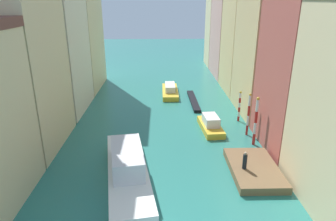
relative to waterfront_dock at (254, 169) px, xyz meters
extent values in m
plane|color=#28756B|center=(-7.81, 14.73, -0.33)|extent=(154.00, 154.00, 0.00)
cube|color=beige|center=(-21.35, 5.91, 9.49)|extent=(6.93, 9.78, 19.63)
cube|color=beige|center=(-21.35, 16.34, 8.66)|extent=(6.93, 10.03, 17.97)
cube|color=beige|center=(-21.35, 27.16, 9.17)|extent=(6.93, 11.06, 19.00)
cube|color=#B25147|center=(5.73, 4.98, 10.23)|extent=(6.93, 8.80, 21.10)
cube|color=#DBB77A|center=(5.73, 14.90, 9.48)|extent=(6.93, 9.91, 19.61)
cube|color=#DBB77A|center=(5.73, 24.78, 9.86)|extent=(6.93, 9.40, 20.36)
cube|color=tan|center=(5.73, 35.44, 6.78)|extent=(6.93, 11.06, 14.22)
cube|color=beige|center=(5.73, 44.98, 8.10)|extent=(6.93, 7.32, 16.84)
cube|color=brown|center=(0.00, 0.00, 0.00)|extent=(3.93, 6.59, 0.65)
cylinder|color=black|center=(-0.96, -0.41, 0.97)|extent=(0.36, 0.36, 1.29)
sphere|color=tan|center=(-0.96, -0.41, 1.75)|extent=(0.26, 0.26, 0.26)
cylinder|color=red|center=(1.52, 5.29, 0.27)|extent=(0.28, 0.28, 1.20)
cylinder|color=white|center=(1.52, 5.29, 1.47)|extent=(0.28, 0.28, 1.20)
cylinder|color=red|center=(1.52, 5.29, 2.67)|extent=(0.28, 0.28, 1.20)
cylinder|color=white|center=(1.52, 5.29, 3.87)|extent=(0.28, 0.28, 1.20)
sphere|color=gold|center=(1.52, 5.29, 4.58)|extent=(0.31, 0.31, 0.31)
cylinder|color=red|center=(1.45, 7.66, 0.23)|extent=(0.24, 0.24, 1.12)
cylinder|color=white|center=(1.45, 7.66, 1.35)|extent=(0.24, 0.24, 1.12)
cylinder|color=red|center=(1.45, 7.66, 2.47)|extent=(0.24, 0.24, 1.12)
cylinder|color=white|center=(1.45, 7.66, 3.59)|extent=(0.24, 0.24, 1.12)
sphere|color=gold|center=(1.45, 7.66, 4.25)|extent=(0.26, 0.26, 0.26)
cylinder|color=red|center=(1.51, 11.65, -0.03)|extent=(0.26, 0.26, 0.59)
cylinder|color=white|center=(1.51, 11.65, 0.56)|extent=(0.26, 0.26, 0.59)
cylinder|color=red|center=(1.51, 11.65, 1.14)|extent=(0.26, 0.26, 0.59)
cylinder|color=white|center=(1.51, 11.65, 1.73)|extent=(0.26, 0.26, 0.59)
cylinder|color=red|center=(1.51, 11.65, 2.32)|extent=(0.26, 0.26, 0.59)
cylinder|color=white|center=(1.51, 11.65, 2.91)|extent=(0.26, 0.26, 0.59)
sphere|color=gold|center=(1.51, 11.65, 3.30)|extent=(0.29, 0.29, 0.29)
cube|color=white|center=(-10.63, -0.88, 0.29)|extent=(5.14, 12.97, 1.24)
cube|color=silver|center=(-10.63, -0.88, 1.72)|extent=(3.23, 5.73, 1.61)
cube|color=black|center=(-3.21, 18.92, -0.13)|extent=(1.11, 9.04, 0.38)
cube|color=gold|center=(-6.45, 22.87, 0.02)|extent=(2.35, 7.66, 0.69)
cube|color=silver|center=(-6.45, 22.87, 0.81)|extent=(1.50, 3.87, 0.88)
cube|color=gold|center=(-2.29, 9.09, 0.01)|extent=(2.46, 5.63, 0.68)
cube|color=silver|center=(-2.29, 9.09, 0.85)|extent=(1.73, 2.77, 1.00)
camera|label=1|loc=(-7.87, -22.35, 13.67)|focal=32.47mm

